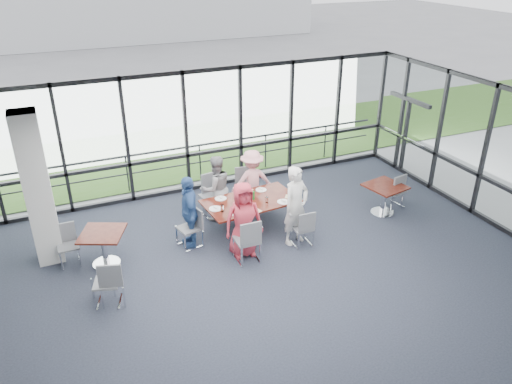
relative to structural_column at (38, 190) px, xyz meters
name	(u,v)px	position (x,y,z in m)	size (l,w,h in m)	color
floor	(268,298)	(3.60, -3.00, -1.61)	(12.00, 10.00, 0.02)	#1E222E
ceiling	(270,136)	(3.60, -3.00, 1.60)	(12.00, 10.00, 0.04)	silver
curtain_wall_back	(186,133)	(3.60, 2.00, 0.00)	(12.00, 0.10, 3.20)	white
exit_door	(405,137)	(9.60, 0.75, -0.55)	(0.12, 1.60, 2.10)	black
structural_column	(38,190)	(0.00, 0.00, 0.00)	(0.50, 0.50, 3.20)	silver
apron	(148,133)	(3.60, 7.00, -1.62)	(80.00, 70.00, 0.02)	gray
grass_strip	(162,151)	(3.60, 5.00, -1.59)	(80.00, 5.00, 0.01)	#355B19
guard_rail	(182,165)	(3.60, 2.60, -1.10)	(0.06, 0.06, 12.00)	#2D2D33
main_table	(251,205)	(4.29, -0.57, -0.96)	(2.17, 1.31, 0.75)	#380D0B
side_table_left	(103,238)	(1.02, -0.66, -0.97)	(1.09, 1.09, 0.75)	#380D0B
side_table_right	(385,190)	(7.55, -1.15, -0.97)	(1.00, 1.00, 0.75)	#380D0B
diner_near_left	(243,220)	(3.76, -1.44, -0.77)	(0.81, 0.53, 1.65)	#B92F3E
diner_near_right	(296,206)	(4.97, -1.44, -0.71)	(0.65, 0.48, 1.79)	silver
diner_far_left	(216,188)	(3.75, 0.23, -0.79)	(0.78, 0.48, 1.61)	gray
diner_far_right	(252,181)	(4.71, 0.32, -0.82)	(1.01, 0.52, 1.56)	pink
diner_end	(189,211)	(2.85, -0.62, -0.79)	(0.95, 0.52, 1.63)	#2E518B
chair_main_nl	(247,240)	(3.73, -1.69, -1.12)	(0.47, 0.47, 0.97)	slate
chair_main_nr	(302,228)	(5.06, -1.61, -1.18)	(0.41, 0.41, 0.84)	slate
chair_main_fl	(211,196)	(3.71, 0.47, -1.11)	(0.48, 0.48, 0.98)	slate
chair_main_fr	(248,189)	(4.69, 0.52, -1.12)	(0.47, 0.47, 0.97)	slate
chair_main_end	(189,228)	(2.80, -0.68, -1.16)	(0.43, 0.43, 0.88)	slate
chair_spare_la	(106,283)	(0.87, -1.96, -1.15)	(0.44, 0.44, 0.91)	slate
chair_spare_lb	(68,246)	(0.35, -0.36, -1.18)	(0.41, 0.41, 0.84)	slate
chair_spare_r	(395,190)	(8.00, -0.98, -1.14)	(0.45, 0.45, 0.91)	slate
plate_nl	(235,213)	(3.74, -1.00, -0.84)	(0.24, 0.24, 0.01)	white
plate_nr	(283,202)	(4.93, -0.94, -0.84)	(0.28, 0.28, 0.01)	white
plate_fl	(221,198)	(3.70, -0.22, -0.84)	(0.27, 0.27, 0.01)	white
plate_fr	(261,190)	(4.72, -0.18, -0.84)	(0.26, 0.26, 0.01)	white
plate_end	(215,209)	(3.43, -0.63, -0.84)	(0.28, 0.28, 0.01)	white
tumbler_a	(245,205)	(4.04, -0.85, -0.77)	(0.08, 0.08, 0.15)	white
tumbler_b	(267,200)	(4.59, -0.80, -0.79)	(0.06, 0.06, 0.13)	white
tumbler_c	(248,192)	(4.35, -0.30, -0.78)	(0.07, 0.07, 0.14)	white
tumbler_d	(222,208)	(3.53, -0.79, -0.77)	(0.08, 0.08, 0.15)	white
menu_a	(255,212)	(4.18, -1.09, -0.85)	(0.27, 0.19, 0.00)	silver
menu_b	(292,197)	(5.22, -0.78, -0.85)	(0.29, 0.20, 0.00)	silver
menu_c	(246,191)	(4.38, -0.09, -0.85)	(0.32, 0.23, 0.00)	silver
condiment_caddy	(252,197)	(4.36, -0.46, -0.83)	(0.10, 0.07, 0.04)	black
ketchup_bottle	(249,195)	(4.29, -0.48, -0.76)	(0.06, 0.06, 0.18)	#A90002
green_bottle	(254,195)	(4.37, -0.54, -0.75)	(0.05, 0.05, 0.20)	#196921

